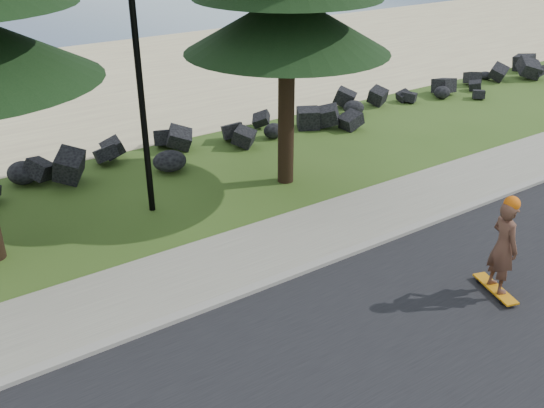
% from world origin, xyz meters
% --- Properties ---
extents(ground, '(160.00, 160.00, 0.00)m').
position_xyz_m(ground, '(0.00, 0.00, 0.00)').
color(ground, '#325019').
rests_on(ground, ground).
extents(kerb, '(160.00, 0.20, 0.10)m').
position_xyz_m(kerb, '(0.00, -0.90, 0.05)').
color(kerb, gray).
rests_on(kerb, ground).
extents(sidewalk, '(160.00, 2.00, 0.08)m').
position_xyz_m(sidewalk, '(0.00, 0.20, 0.04)').
color(sidewalk, gray).
rests_on(sidewalk, ground).
extents(beach_sand, '(160.00, 15.00, 0.01)m').
position_xyz_m(beach_sand, '(0.00, 14.50, 0.01)').
color(beach_sand, tan).
rests_on(beach_sand, ground).
extents(seawall_boulders, '(60.00, 2.40, 1.10)m').
position_xyz_m(seawall_boulders, '(0.00, 5.60, 0.00)').
color(seawall_boulders, black).
rests_on(seawall_boulders, ground).
extents(lamp_post, '(0.25, 0.14, 8.14)m').
position_xyz_m(lamp_post, '(0.00, 3.20, 4.13)').
color(lamp_post, black).
rests_on(lamp_post, ground).
extents(skateboarder, '(0.59, 1.07, 1.95)m').
position_xyz_m(skateboarder, '(3.80, -3.42, 0.98)').
color(skateboarder, orange).
rests_on(skateboarder, ground).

